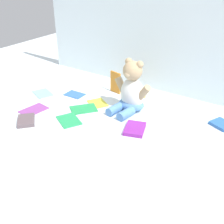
{
  "coord_description": "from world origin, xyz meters",
  "views": [
    {
      "loc": [
        0.61,
        -1.03,
        0.72
      ],
      "look_at": [
        -0.01,
        -0.1,
        0.1
      ],
      "focal_mm": 45.25,
      "sensor_mm": 36.0,
      "label": 1
    }
  ],
  "objects_px": {
    "book_case_5": "(222,124)",
    "book_case_6": "(84,108)",
    "book_case_1": "(135,129)",
    "book_case_7": "(115,82)",
    "book_case_4": "(135,97)",
    "book_case_9": "(26,121)",
    "book_case_2": "(69,120)",
    "teddy_bear": "(131,92)",
    "book_case_3": "(75,94)",
    "book_case_8": "(97,103)",
    "book_case_0": "(43,93)",
    "book_case_10": "(34,110)"
  },
  "relations": [
    {
      "from": "teddy_bear",
      "to": "book_case_0",
      "type": "distance_m",
      "value": 0.56
    },
    {
      "from": "book_case_5",
      "to": "book_case_9",
      "type": "xyz_separation_m",
      "value": [
        -0.81,
        -0.51,
        0.0
      ]
    },
    {
      "from": "book_case_0",
      "to": "book_case_3",
      "type": "height_order",
      "value": "same"
    },
    {
      "from": "book_case_3",
      "to": "book_case_10",
      "type": "xyz_separation_m",
      "value": [
        -0.06,
        -0.27,
        -0.0
      ]
    },
    {
      "from": "book_case_1",
      "to": "book_case_10",
      "type": "height_order",
      "value": "book_case_1"
    },
    {
      "from": "teddy_bear",
      "to": "book_case_7",
      "type": "distance_m",
      "value": 0.24
    },
    {
      "from": "book_case_9",
      "to": "book_case_4",
      "type": "bearing_deg",
      "value": 13.62
    },
    {
      "from": "book_case_2",
      "to": "book_case_10",
      "type": "distance_m",
      "value": 0.23
    },
    {
      "from": "book_case_6",
      "to": "book_case_1",
      "type": "bearing_deg",
      "value": 33.7
    },
    {
      "from": "book_case_0",
      "to": "book_case_3",
      "type": "distance_m",
      "value": 0.19
    },
    {
      "from": "book_case_1",
      "to": "book_case_2",
      "type": "bearing_deg",
      "value": -0.25
    },
    {
      "from": "book_case_2",
      "to": "book_case_5",
      "type": "distance_m",
      "value": 0.75
    },
    {
      "from": "book_case_1",
      "to": "book_case_6",
      "type": "xyz_separation_m",
      "value": [
        -0.33,
        0.03,
        -0.0
      ]
    },
    {
      "from": "book_case_7",
      "to": "book_case_4",
      "type": "bearing_deg",
      "value": 12.94
    },
    {
      "from": "teddy_bear",
      "to": "book_case_3",
      "type": "height_order",
      "value": "teddy_bear"
    },
    {
      "from": "teddy_bear",
      "to": "book_case_5",
      "type": "xyz_separation_m",
      "value": [
        0.45,
        0.1,
        -0.09
      ]
    },
    {
      "from": "book_case_4",
      "to": "book_case_6",
      "type": "xyz_separation_m",
      "value": [
        -0.15,
        -0.28,
        -0.0
      ]
    },
    {
      "from": "book_case_6",
      "to": "book_case_7",
      "type": "distance_m",
      "value": 0.28
    },
    {
      "from": "book_case_9",
      "to": "book_case_10",
      "type": "bearing_deg",
      "value": 74.48
    },
    {
      "from": "book_case_8",
      "to": "book_case_0",
      "type": "bearing_deg",
      "value": -46.39
    },
    {
      "from": "book_case_3",
      "to": "book_case_6",
      "type": "bearing_deg",
      "value": -126.79
    },
    {
      "from": "book_case_1",
      "to": "book_case_3",
      "type": "relative_size",
      "value": 1.09
    },
    {
      "from": "book_case_4",
      "to": "book_case_9",
      "type": "distance_m",
      "value": 0.62
    },
    {
      "from": "book_case_10",
      "to": "book_case_5",
      "type": "bearing_deg",
      "value": -148.15
    },
    {
      "from": "book_case_3",
      "to": "book_case_8",
      "type": "xyz_separation_m",
      "value": [
        0.18,
        -0.02,
        0.0
      ]
    },
    {
      "from": "book_case_1",
      "to": "book_case_8",
      "type": "xyz_separation_m",
      "value": [
        -0.31,
        0.12,
        -0.0
      ]
    },
    {
      "from": "book_case_7",
      "to": "book_case_9",
      "type": "height_order",
      "value": "book_case_7"
    },
    {
      "from": "teddy_bear",
      "to": "book_case_4",
      "type": "height_order",
      "value": "teddy_bear"
    },
    {
      "from": "book_case_2",
      "to": "book_case_8",
      "type": "distance_m",
      "value": 0.23
    },
    {
      "from": "book_case_0",
      "to": "book_case_4",
      "type": "height_order",
      "value": "same"
    },
    {
      "from": "teddy_bear",
      "to": "book_case_0",
      "type": "bearing_deg",
      "value": -159.47
    },
    {
      "from": "book_case_7",
      "to": "book_case_9",
      "type": "distance_m",
      "value": 0.57
    },
    {
      "from": "book_case_6",
      "to": "book_case_10",
      "type": "relative_size",
      "value": 0.98
    },
    {
      "from": "teddy_bear",
      "to": "book_case_6",
      "type": "xyz_separation_m",
      "value": [
        -0.21,
        -0.14,
        -0.1
      ]
    },
    {
      "from": "book_case_7",
      "to": "book_case_9",
      "type": "xyz_separation_m",
      "value": [
        -0.17,
        -0.54,
        -0.05
      ]
    },
    {
      "from": "book_case_1",
      "to": "book_case_4",
      "type": "xyz_separation_m",
      "value": [
        -0.18,
        0.31,
        -0.0
      ]
    },
    {
      "from": "book_case_6",
      "to": "book_case_8",
      "type": "bearing_deg",
      "value": 115.39
    },
    {
      "from": "teddy_bear",
      "to": "book_case_4",
      "type": "relative_size",
      "value": 2.77
    },
    {
      "from": "book_case_6",
      "to": "book_case_8",
      "type": "distance_m",
      "value": 0.1
    },
    {
      "from": "book_case_0",
      "to": "book_case_1",
      "type": "xyz_separation_m",
      "value": [
        0.66,
        -0.05,
        0.0
      ]
    },
    {
      "from": "book_case_7",
      "to": "book_case_9",
      "type": "bearing_deg",
      "value": -94.81
    },
    {
      "from": "book_case_0",
      "to": "book_case_2",
      "type": "height_order",
      "value": "same"
    },
    {
      "from": "book_case_0",
      "to": "book_case_8",
      "type": "bearing_deg",
      "value": 124.82
    },
    {
      "from": "book_case_0",
      "to": "book_case_1",
      "type": "bearing_deg",
      "value": 108.19
    },
    {
      "from": "book_case_5",
      "to": "book_case_6",
      "type": "distance_m",
      "value": 0.7
    },
    {
      "from": "book_case_3",
      "to": "book_case_8",
      "type": "height_order",
      "value": "same"
    },
    {
      "from": "book_case_5",
      "to": "book_case_7",
      "type": "relative_size",
      "value": 0.72
    },
    {
      "from": "book_case_1",
      "to": "book_case_4",
      "type": "height_order",
      "value": "book_case_1"
    },
    {
      "from": "book_case_2",
      "to": "book_case_8",
      "type": "relative_size",
      "value": 1.18
    },
    {
      "from": "book_case_9",
      "to": "book_case_10",
      "type": "xyz_separation_m",
      "value": [
        -0.07,
        0.11,
        -0.01
      ]
    }
  ]
}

